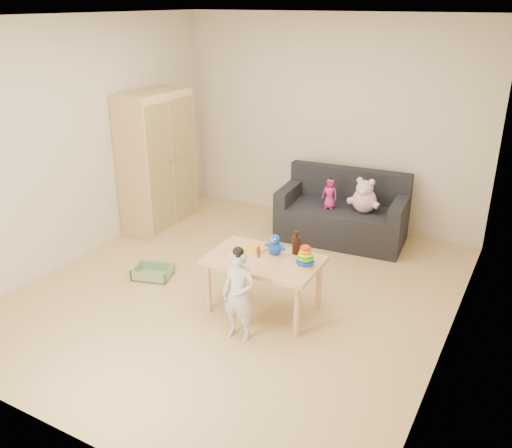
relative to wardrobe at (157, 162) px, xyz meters
The scene contains 13 objects.
room 2.04m from the wardrobe, 28.64° to the right, with size 4.50×4.50×4.50m.
wardrobe is the anchor object (origin of this frame).
sofa 2.40m from the wardrobe, 18.49° to the left, with size 1.49×0.75×0.42m, color black.
play_table 2.50m from the wardrobe, 28.46° to the right, with size 1.03×0.65×0.54m, color tan.
storage_bin 1.61m from the wardrobe, 55.36° to the right, with size 0.39×0.29×0.12m, color gray, non-canonical shape.
toddler 2.76m from the wardrobe, 37.48° to the right, with size 0.30×0.20×0.82m, color silver.
pink_bear 2.57m from the wardrobe, 16.26° to the left, with size 0.30×0.26×0.35m, color #E6A9C4, non-canonical shape.
doll 2.17m from the wardrobe, 17.13° to the left, with size 0.18×0.12×0.36m, color #C72582.
ring_stacker 2.76m from the wardrobe, 23.66° to the right, with size 0.17×0.17×0.19m.
brown_bottle 2.53m from the wardrobe, 21.36° to the right, with size 0.08×0.08×0.22m.
blue_plush 2.42m from the wardrobe, 25.18° to the right, with size 0.17×0.13×0.20m, color blue, non-canonical shape.
wooden_figure 2.39m from the wardrobe, 29.13° to the right, with size 0.04×0.04×0.11m, color brown, non-canonical shape.
yellow_book 2.25m from the wardrobe, 27.59° to the right, with size 0.19×0.19×0.01m, color orange.
Camera 1 is at (2.47, -4.12, 2.73)m, focal length 38.00 mm.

